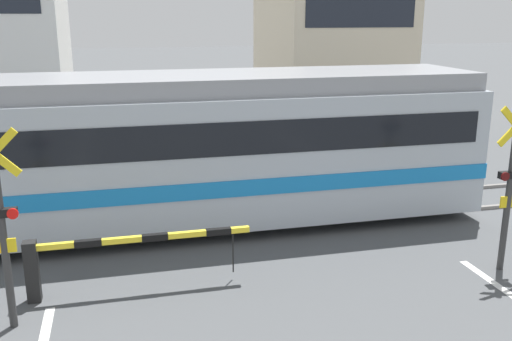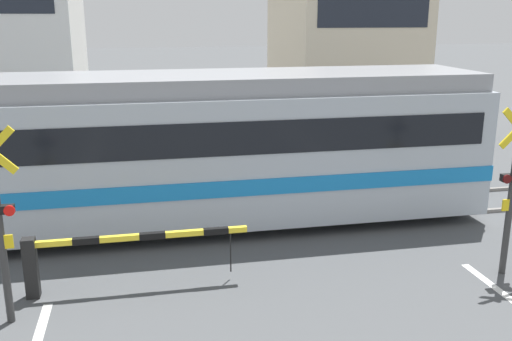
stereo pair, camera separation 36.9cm
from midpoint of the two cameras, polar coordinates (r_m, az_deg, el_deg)
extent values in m
cube|color=gray|center=(11.82, -2.22, -5.90)|extent=(50.00, 0.10, 0.08)
cube|color=gray|center=(13.14, -3.49, -3.69)|extent=(50.00, 0.10, 0.08)
cube|color=#ADB7C1|center=(11.87, -16.93, 1.00)|extent=(16.07, 2.71, 2.57)
cube|color=gray|center=(11.61, -17.49, 8.02)|extent=(15.91, 2.38, 0.36)
cube|color=#197AC6|center=(11.97, -16.78, -0.79)|extent=(16.09, 2.76, 0.32)
cube|color=black|center=(11.75, -17.14, 3.73)|extent=(15.43, 2.75, 0.64)
cylinder|color=black|center=(12.25, 7.30, -3.54)|extent=(0.76, 0.12, 0.76)
cylinder|color=black|center=(13.54, 5.13, -1.64)|extent=(0.76, 0.12, 0.76)
cube|color=black|center=(9.62, -22.53, -9.34)|extent=(0.20, 0.20, 0.99)
cube|color=yellow|center=(9.33, -12.26, -6.63)|extent=(3.43, 0.09, 0.09)
cube|color=black|center=(9.36, -17.55, -6.95)|extent=(0.41, 0.10, 0.10)
cube|color=black|center=(9.34, -11.20, -6.56)|extent=(0.41, 0.10, 0.10)
cube|color=black|center=(9.42, -4.91, -6.10)|extent=(0.41, 0.10, 0.10)
cylinder|color=black|center=(9.61, -3.42, -8.19)|extent=(0.02, 0.02, 0.71)
cube|color=black|center=(15.90, 8.72, 1.24)|extent=(0.20, 0.20, 0.99)
cube|color=yellow|center=(15.24, 2.80, 2.29)|extent=(3.43, 0.09, 0.09)
cube|color=black|center=(15.51, 5.84, 2.46)|extent=(0.41, 0.10, 0.10)
cube|color=black|center=(15.20, 2.18, 2.26)|extent=(0.41, 0.10, 0.10)
cube|color=black|center=(14.95, -1.62, 2.05)|extent=(0.41, 0.10, 0.10)
cylinder|color=black|center=(15.00, -2.51, 0.52)|extent=(0.02, 0.02, 0.71)
cylinder|color=#333333|center=(8.67, -25.10, -5.95)|extent=(0.11, 0.11, 2.77)
cube|color=black|center=(8.56, -25.35, -3.87)|extent=(0.44, 0.12, 0.12)
cylinder|color=red|center=(8.45, -24.32, -3.97)|extent=(0.15, 0.03, 0.15)
cube|color=yellow|center=(8.70, -25.02, -6.85)|extent=(0.32, 0.03, 0.20)
cylinder|color=#333333|center=(10.50, 23.05, -2.14)|extent=(0.11, 0.11, 2.77)
cube|color=black|center=(10.41, 23.24, -0.39)|extent=(0.44, 0.12, 0.12)
cylinder|color=#4C0C0C|center=(10.25, 22.72, -0.57)|extent=(0.15, 0.03, 0.15)
cube|color=yellow|center=(10.52, 23.03, -2.89)|extent=(0.32, 0.03, 0.20)
cylinder|color=brown|center=(17.05, -5.12, 1.95)|extent=(0.13, 0.13, 0.78)
cylinder|color=brown|center=(17.07, -4.65, 1.98)|extent=(0.13, 0.13, 0.78)
cube|color=#386647|center=(16.91, -4.94, 4.26)|extent=(0.38, 0.22, 0.62)
sphere|color=tan|center=(16.84, -4.97, 5.65)|extent=(0.21, 0.21, 0.21)
cube|color=beige|center=(25.44, 7.02, 15.12)|extent=(5.24, 6.37, 8.54)
cube|color=#1E232D|center=(22.48, 10.04, 16.08)|extent=(4.40, 0.03, 1.71)
camera|label=1|loc=(0.18, -91.03, -0.28)|focal=40.00mm
camera|label=2|loc=(0.18, 88.97, 0.28)|focal=40.00mm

